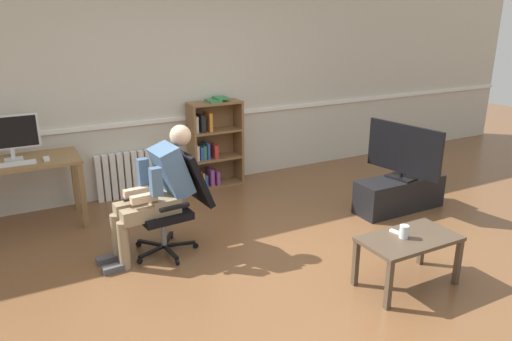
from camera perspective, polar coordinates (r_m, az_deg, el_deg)
The scene contains 15 objects.
ground_plane at distance 4.40m, azimuth 3.58°, elevation -12.10°, with size 18.00×18.00×0.00m, color brown.
back_wall at distance 6.26m, azimuth -9.16°, elevation 10.04°, with size 12.00×0.13×2.70m.
computer_desk at distance 5.59m, azimuth -26.09°, elevation -0.04°, with size 1.18×0.64×0.76m.
imac_monitor at distance 5.57m, azimuth -27.15°, elevation 3.86°, with size 0.57×0.14×0.47m.
keyboard at distance 5.42m, azimuth -26.61°, elevation 0.71°, with size 0.39×0.12×0.02m, color white.
computer_mouse at distance 5.45m, azimuth -23.57°, elevation 1.29°, with size 0.06×0.10×0.03m, color white.
bookshelf at distance 6.35m, azimuth -5.24°, elevation 3.04°, with size 0.70×0.29×1.18m.
radiator at distance 6.19m, azimuth -15.33°, elevation -0.56°, with size 0.68×0.08×0.58m.
office_chair at distance 4.67m, azimuth -9.42°, elevation -3.30°, with size 0.79×0.62×0.98m.
person_seated at distance 4.56m, azimuth -11.67°, elevation -2.23°, with size 0.96×0.41×1.24m.
tv_stand at distance 5.88m, azimuth 16.59°, elevation -2.67°, with size 1.10×0.36×0.39m.
tv_screen at distance 5.72m, azimuth 17.08°, elevation 2.28°, with size 0.25×0.95×0.63m.
coffee_table at distance 4.25m, azimuth 17.65°, elevation -8.28°, with size 0.83×0.46×0.45m.
drinking_glass at distance 4.18m, azimuth 17.12°, elevation -6.94°, with size 0.08×0.08×0.11m, color silver.
spare_remote at distance 4.25m, azimuth 16.46°, elevation -7.09°, with size 0.04×0.15×0.02m, color white.
Camera 1 is at (-2.02, -3.21, 2.23)m, focal length 33.79 mm.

